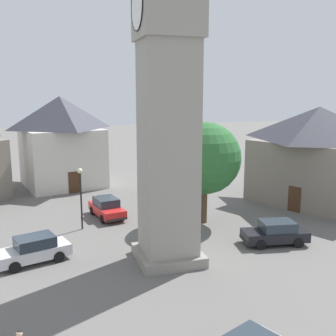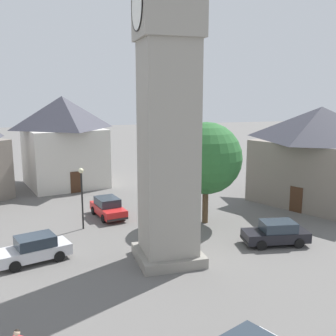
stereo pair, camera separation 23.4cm
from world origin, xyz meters
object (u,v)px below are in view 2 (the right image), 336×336
(building_terrace_right, at_px, (319,156))
(building_hall_far, at_px, (64,140))
(lamp_post, at_px, (82,188))
(car_white_side, at_px, (34,249))
(car_black_far, at_px, (276,233))
(tree, at_px, (206,158))
(clock_tower, at_px, (168,27))
(car_silver_kerb, at_px, (108,207))

(building_terrace_right, xyz_separation_m, building_hall_far, (-14.07, -20.57, 0.42))
(building_hall_far, height_order, lamp_post, building_hall_far)
(building_terrace_right, distance_m, lamp_post, 20.03)
(car_white_side, relative_size, building_terrace_right, 0.35)
(car_white_side, bearing_deg, building_terrace_right, 103.41)
(car_white_side, distance_m, car_black_far, 14.89)
(car_white_side, bearing_deg, tree, 107.20)
(clock_tower, distance_m, building_hall_far, 23.62)
(car_silver_kerb, bearing_deg, car_black_far, 46.91)
(tree, bearing_deg, car_silver_kerb, -117.09)
(tree, height_order, building_terrace_right, building_terrace_right)
(tree, distance_m, building_hall_far, 18.48)
(clock_tower, distance_m, tree, 10.95)
(tree, relative_size, building_hall_far, 0.78)
(car_white_side, bearing_deg, lamp_post, 147.08)
(clock_tower, height_order, car_black_far, clock_tower)
(car_silver_kerb, distance_m, building_hall_far, 13.29)
(car_white_side, bearing_deg, car_black_far, 83.57)
(car_white_side, distance_m, lamp_post, 6.29)
(tree, height_order, building_hall_far, building_hall_far)
(car_black_far, height_order, lamp_post, lamp_post)
(lamp_post, bearing_deg, car_silver_kerb, 137.13)
(building_hall_far, bearing_deg, clock_tower, 12.69)
(clock_tower, xyz_separation_m, lamp_post, (-6.93, -4.27, -9.98))
(tree, bearing_deg, car_white_side, -72.80)
(tree, height_order, lamp_post, tree)
(building_terrace_right, bearing_deg, building_hall_far, -124.37)
(tree, relative_size, lamp_post, 1.70)
(clock_tower, bearing_deg, building_terrace_right, 115.59)
(car_white_side, height_order, lamp_post, lamp_post)
(car_silver_kerb, bearing_deg, lamp_post, -42.87)
(car_white_side, relative_size, tree, 0.59)
(building_hall_far, xyz_separation_m, lamp_post, (14.67, 0.59, -1.73))
(lamp_post, bearing_deg, building_terrace_right, 91.71)
(car_white_side, distance_m, tree, 13.31)
(building_terrace_right, bearing_deg, lamp_post, -88.29)
(car_white_side, distance_m, building_terrace_right, 24.09)
(building_terrace_right, bearing_deg, car_silver_kerb, -95.38)
(tree, xyz_separation_m, building_hall_far, (-15.86, -9.49, -0.15))
(car_black_far, xyz_separation_m, tree, (-5.41, -2.71, 4.13))
(car_silver_kerb, xyz_separation_m, building_hall_far, (-12.39, -2.71, 3.98))
(car_silver_kerb, bearing_deg, building_terrace_right, 84.62)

